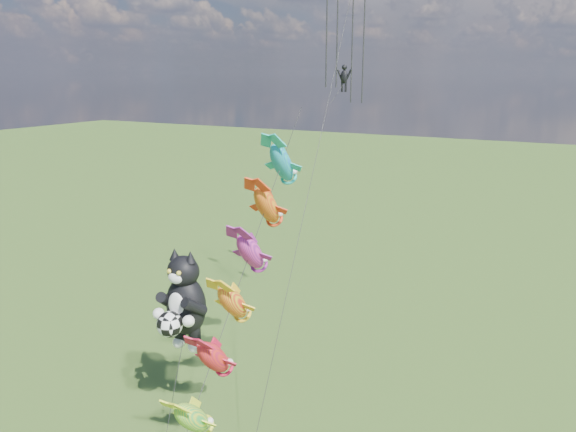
% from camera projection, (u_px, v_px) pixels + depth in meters
% --- Properties ---
extents(cat_kite_rig, '(2.48, 4.17, 9.85)m').
position_uv_depth(cat_kite_rig, '(183.00, 301.00, 28.43)').
color(cat_kite_rig, brown).
rests_on(cat_kite_rig, ground).
extents(fish_windsock_rig, '(1.74, 15.93, 16.59)m').
position_uv_depth(fish_windsock_rig, '(242.00, 277.00, 25.60)').
color(fish_windsock_rig, brown).
rests_on(fish_windsock_rig, ground).
extents(parafoil_rig, '(2.84, 17.39, 25.94)m').
position_uv_depth(parafoil_rig, '(343.00, 59.00, 33.68)').
color(parafoil_rig, brown).
rests_on(parafoil_rig, ground).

